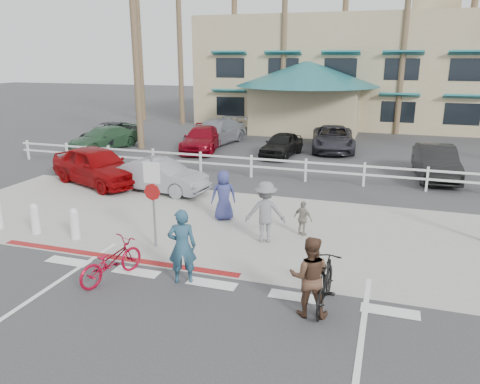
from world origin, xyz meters
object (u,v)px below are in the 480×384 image
(bike_black, at_px, (325,283))
(car_white_sedan, at_px, (160,176))
(bike_red, at_px, (111,261))
(car_red_compact, at_px, (97,166))
(sign_post, at_px, (153,197))

(bike_black, distance_m, car_white_sedan, 10.10)
(bike_black, bearing_deg, car_white_sedan, -41.28)
(bike_red, distance_m, car_white_sedan, 7.56)
(bike_black, xyz_separation_m, car_white_sedan, (-7.40, 6.88, 0.09))
(bike_red, distance_m, car_red_compact, 9.13)
(car_red_compact, bearing_deg, bike_red, -121.15)
(sign_post, xyz_separation_m, car_white_sedan, (-2.45, 5.06, -0.81))
(sign_post, height_order, bike_black, sign_post)
(car_white_sedan, bearing_deg, bike_black, -124.84)
(sign_post, height_order, car_red_compact, sign_post)
(sign_post, relative_size, bike_red, 1.59)
(sign_post, xyz_separation_m, bike_black, (4.95, -1.81, -0.90))
(sign_post, distance_m, car_red_compact, 7.60)
(sign_post, xyz_separation_m, bike_red, (-0.06, -2.10, -0.97))
(bike_black, relative_size, car_white_sedan, 0.47)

